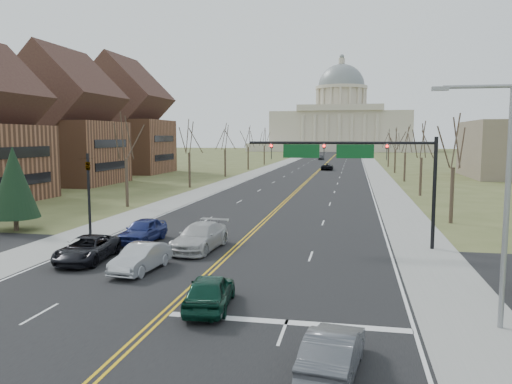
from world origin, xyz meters
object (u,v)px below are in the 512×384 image
at_px(signal_left, 89,185).
at_px(car_far_nb, 327,167).
at_px(signal_mast, 354,159).
at_px(car_sb_inner_second, 200,237).
at_px(car_nb_inner_lead, 210,291).
at_px(car_sb_outer_lead, 87,249).
at_px(car_far_sb, 321,157).
at_px(car_nb_outer_lead, 333,351).
at_px(street_light, 500,191).
at_px(car_sb_inner_lead, 141,258).
at_px(car_sb_outer_second, 143,230).

distance_m(signal_left, car_far_nb, 77.39).
bearing_deg(signal_mast, car_sb_inner_second, -161.95).
bearing_deg(car_nb_inner_lead, car_sb_outer_lead, -40.81).
height_order(car_sb_outer_lead, car_far_sb, car_far_sb).
bearing_deg(car_sb_inner_second, car_nb_outer_lead, -54.52).
height_order(street_light, car_far_nb, street_light).
distance_m(street_light, car_sb_inner_lead, 17.68).
distance_m(signal_mast, car_sb_outer_second, 15.00).
distance_m(signal_left, car_sb_inner_lead, 12.02).
relative_size(signal_mast, car_sb_outer_lead, 2.35).
xyz_separation_m(street_light, car_nb_outer_lead, (-5.79, -4.89, -4.51)).
relative_size(car_sb_outer_second, car_far_sb, 1.05).
height_order(street_light, car_far_sb, street_light).
bearing_deg(street_light, car_sb_inner_lead, 163.39).
distance_m(signal_mast, car_sb_inner_lead, 14.92).
height_order(car_nb_inner_lead, car_far_sb, car_far_sb).
relative_size(car_nb_inner_lead, car_far_nb, 0.83).
distance_m(car_nb_inner_lead, car_far_nb, 89.74).
relative_size(signal_mast, car_sb_inner_second, 2.11).
bearing_deg(car_nb_inner_lead, car_far_sb, -94.48).
distance_m(car_nb_outer_lead, car_sb_outer_lead, 18.41).
bearing_deg(car_sb_outer_lead, signal_left, 113.66).
height_order(car_sb_outer_lead, car_sb_inner_second, car_sb_inner_second).
xyz_separation_m(car_nb_outer_lead, car_far_nb, (-5.23, 94.58, 0.03)).
relative_size(car_sb_inner_lead, car_far_nb, 0.85).
bearing_deg(signal_left, car_sb_outer_second, -18.83).
xyz_separation_m(car_sb_inner_lead, car_sb_inner_second, (1.55, 5.50, 0.10)).
xyz_separation_m(signal_left, street_light, (24.24, -13.50, 1.51)).
bearing_deg(car_nb_outer_lead, car_far_nb, -79.29).
bearing_deg(car_far_sb, car_sb_inner_lead, -96.71).
height_order(car_nb_inner_lead, car_sb_inner_second, car_sb_inner_second).
relative_size(signal_mast, street_light, 1.34).
distance_m(car_sb_outer_lead, car_sb_outer_second, 5.60).
xyz_separation_m(signal_mast, car_nb_inner_lead, (-5.82, -13.54, -5.00)).
bearing_deg(car_far_nb, car_nb_inner_lead, 90.86).
bearing_deg(car_sb_outer_lead, car_far_sb, 83.22).
height_order(car_nb_inner_lead, car_far_nb, car_nb_inner_lead).
bearing_deg(car_sb_outer_second, signal_left, 163.82).
distance_m(signal_left, car_sb_outer_second, 5.91).
distance_m(car_nb_outer_lead, car_sb_inner_second, 17.75).
bearing_deg(signal_left, car_sb_inner_second, -18.31).
relative_size(signal_mast, car_sb_inner_lead, 2.73).
bearing_deg(car_sb_inner_lead, car_sb_inner_second, 79.68).
bearing_deg(car_nb_inner_lead, car_sb_inner_lead, -49.34).
distance_m(signal_left, street_light, 27.78).
height_order(car_sb_inner_lead, car_far_nb, car_sb_inner_lead).
height_order(car_nb_inner_lead, car_sb_inner_lead, car_nb_inner_lead).
bearing_deg(car_nb_outer_lead, car_sb_outer_second, -43.41).
distance_m(car_sb_outer_second, car_far_nb, 78.30).
distance_m(signal_left, car_nb_outer_lead, 26.22).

